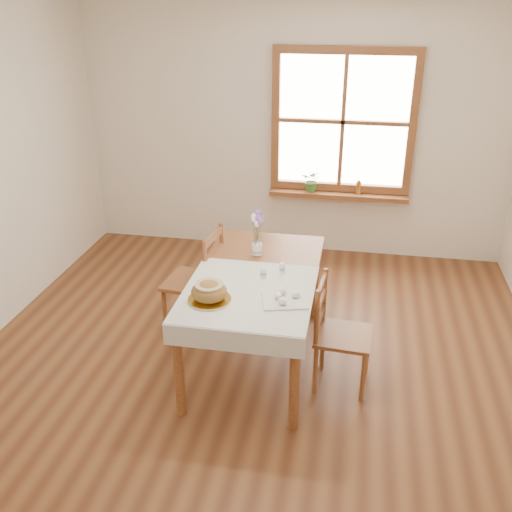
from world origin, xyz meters
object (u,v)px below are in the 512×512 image
(dining_table, at_px, (256,284))
(chair_right, at_px, (344,334))
(bread_plate, at_px, (210,300))
(flower_vase, at_px, (257,250))
(chair_left, at_px, (193,280))

(dining_table, relative_size, chair_right, 1.89)
(bread_plate, relative_size, flower_vase, 3.10)
(chair_right, height_order, bread_plate, chair_right)
(bread_plate, bearing_deg, chair_right, 16.48)
(chair_right, bearing_deg, chair_left, 71.83)
(dining_table, distance_m, chair_right, 0.75)
(chair_left, xyz_separation_m, flower_vase, (0.55, -0.01, 0.33))
(flower_vase, bearing_deg, chair_right, -35.56)
(dining_table, height_order, chair_left, chair_left)
(chair_left, distance_m, flower_vase, 0.64)
(bread_plate, bearing_deg, dining_table, 63.10)
(chair_left, xyz_separation_m, chair_right, (1.28, -0.54, -0.04))
(chair_left, xyz_separation_m, bread_plate, (0.37, -0.81, 0.30))
(dining_table, relative_size, chair_left, 1.72)
(chair_left, bearing_deg, flower_vase, 95.11)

